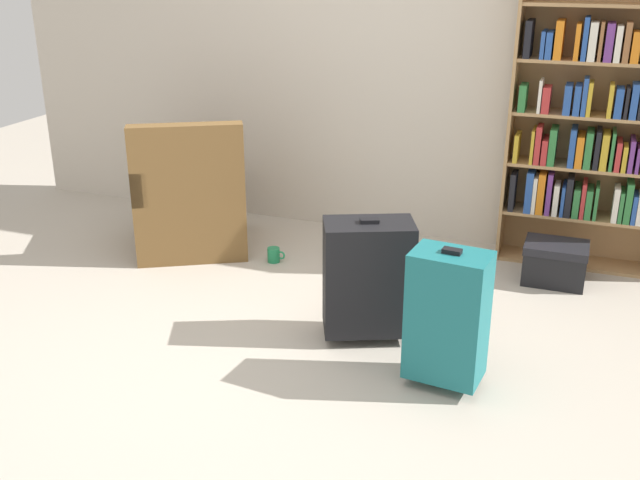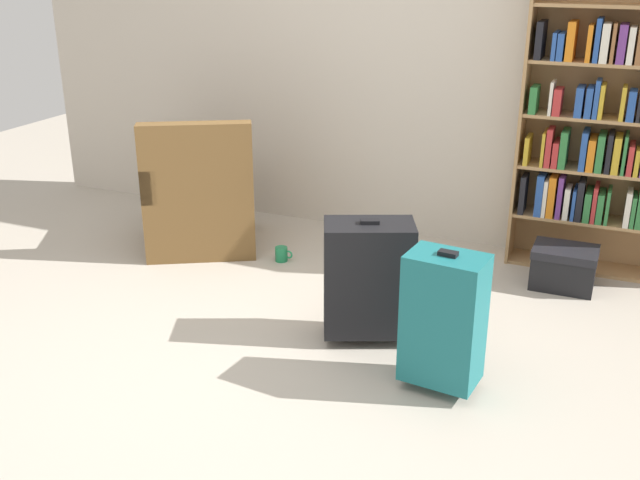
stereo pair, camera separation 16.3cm
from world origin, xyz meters
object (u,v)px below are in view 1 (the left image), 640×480
at_px(bookshelf, 599,122).
at_px(suitcase_black, 368,277).
at_px(suitcase_teal, 447,316).
at_px(storage_box, 555,262).
at_px(armchair, 191,203).
at_px(mug, 274,255).

height_order(bookshelf, suitcase_black, bookshelf).
height_order(suitcase_black, suitcase_teal, suitcase_teal).
bearing_deg(suitcase_black, storage_box, 50.52).
height_order(storage_box, suitcase_teal, suitcase_teal).
relative_size(bookshelf, suitcase_teal, 2.80).
bearing_deg(suitcase_teal, suitcase_black, 146.19).
distance_m(bookshelf, storage_box, 0.88).
height_order(armchair, suitcase_black, armchair).
distance_m(storage_box, suitcase_black, 1.38).
bearing_deg(storage_box, mug, -170.08).
relative_size(armchair, storage_box, 2.58).
xyz_separation_m(storage_box, suitcase_teal, (-0.40, -1.36, 0.22)).
bearing_deg(suitcase_teal, bookshelf, 72.48).
relative_size(bookshelf, suitcase_black, 2.90).
relative_size(mug, storage_box, 0.33).
bearing_deg(bookshelf, mug, -160.41).
height_order(armchair, storage_box, armchair).
relative_size(mug, suitcase_black, 0.18).
xyz_separation_m(mug, suitcase_teal, (1.31, -1.06, 0.30)).
xyz_separation_m(mug, storage_box, (1.71, 0.30, 0.08)).
relative_size(bookshelf, mug, 15.81).
height_order(mug, storage_box, storage_box).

